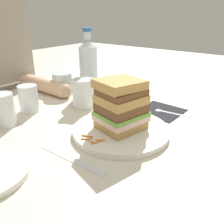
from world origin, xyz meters
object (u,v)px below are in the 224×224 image
at_px(fork, 167,111).
at_px(water_bottle, 88,66).
at_px(napkin_dark, 161,111).
at_px(juice_glass, 83,94).
at_px(sandwich, 121,105).
at_px(empty_tumbler_0, 4,110).
at_px(empty_tumbler_1, 63,83).
at_px(knife, 73,160).
at_px(main_plate, 121,130).
at_px(empty_tumbler_2, 29,98).

height_order(fork, water_bottle, water_bottle).
xyz_separation_m(napkin_dark, juice_glass, (-0.13, 0.24, 0.04)).
distance_m(sandwich, juice_glass, 0.24).
relative_size(napkin_dark, empty_tumbler_0, 1.42).
bearing_deg(juice_glass, water_bottle, 34.80).
bearing_deg(fork, empty_tumbler_1, 100.12).
bearing_deg(empty_tumbler_1, knife, -129.38).
height_order(sandwich, empty_tumbler_0, sandwich).
relative_size(knife, empty_tumbler_0, 2.02).
bearing_deg(knife, sandwich, -2.78).
distance_m(knife, water_bottle, 0.50).
bearing_deg(main_plate, sandwich, 64.64).
height_order(knife, juice_glass, juice_glass).
relative_size(water_bottle, empty_tumbler_0, 2.61).
distance_m(knife, empty_tumbler_2, 0.35).
height_order(napkin_dark, knife, same).
bearing_deg(sandwich, fork, -11.44).
bearing_deg(empty_tumbler_0, juice_glass, -17.93).
xyz_separation_m(water_bottle, empty_tumbler_2, (-0.27, 0.03, -0.07)).
bearing_deg(empty_tumbler_1, napkin_dark, -79.66).
relative_size(sandwich, empty_tumbler_2, 1.59).
bearing_deg(empty_tumbler_0, empty_tumbler_1, 15.96).
height_order(sandwich, empty_tumbler_2, sandwich).
distance_m(sandwich, empty_tumbler_1, 0.41).
xyz_separation_m(fork, knife, (-0.39, 0.05, -0.00)).
distance_m(empty_tumbler_1, empty_tumbler_2, 0.20).
xyz_separation_m(main_plate, empty_tumbler_0, (-0.17, 0.30, 0.04)).
bearing_deg(sandwich, empty_tumbler_2, 99.85).
bearing_deg(sandwich, water_bottle, 55.70).
bearing_deg(empty_tumbler_2, empty_tumbler_0, -160.79).
xyz_separation_m(juice_glass, empty_tumbler_1, (0.05, 0.17, -0.00)).
xyz_separation_m(napkin_dark, water_bottle, (-0.00, 0.33, 0.11)).
distance_m(juice_glass, water_bottle, 0.17).
relative_size(napkin_dark, fork, 0.84).
bearing_deg(empty_tumbler_2, knife, -109.42).
distance_m(sandwich, fork, 0.23).
bearing_deg(juice_glass, empty_tumbler_1, 72.33).
xyz_separation_m(sandwich, empty_tumbler_2, (-0.06, 0.34, -0.04)).
xyz_separation_m(knife, empty_tumbler_1, (0.31, 0.38, 0.04)).
distance_m(water_bottle, empty_tumbler_0, 0.38).
bearing_deg(empty_tumbler_0, sandwich, -60.55).
xyz_separation_m(knife, empty_tumbler_0, (0.01, 0.29, 0.05)).
height_order(juice_glass, empty_tumbler_0, juice_glass).
relative_size(juice_glass, empty_tumbler_2, 1.12).
relative_size(napkin_dark, empty_tumbler_2, 1.56).
bearing_deg(sandwich, main_plate, -115.36).
xyz_separation_m(main_plate, water_bottle, (0.21, 0.31, 0.10)).
distance_m(napkin_dark, fork, 0.02).
xyz_separation_m(main_plate, napkin_dark, (0.21, -0.02, -0.01)).
height_order(knife, empty_tumbler_1, empty_tumbler_1).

